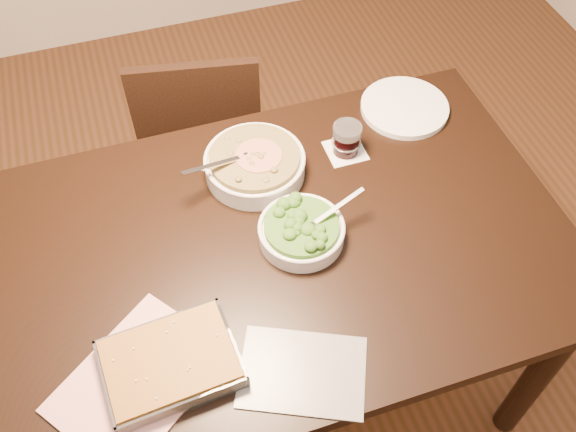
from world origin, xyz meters
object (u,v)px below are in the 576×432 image
object	(u,v)px
broccoli_bowl	(302,231)
dinner_plate	(404,107)
table	(280,265)
baking_dish	(171,364)
wine_tumbler	(347,139)
stew_bowl	(255,164)
chair_far	(202,133)

from	to	relation	value
broccoli_bowl	dinner_plate	distance (m)	0.54
table	baking_dish	world-z (taller)	baking_dish
baking_dish	broccoli_bowl	bearing A→B (deg)	28.50
table	wine_tumbler	size ratio (longest dim) A/B	16.21
stew_bowl	wine_tumbler	size ratio (longest dim) A/B	3.29
broccoli_bowl	chair_far	distance (m)	0.79
dinner_plate	broccoli_bowl	bearing A→B (deg)	-141.73
broccoli_bowl	stew_bowl	bearing A→B (deg)	101.06
broccoli_bowl	wine_tumbler	xyz separation A→B (m)	(0.21, 0.23, 0.02)
stew_bowl	chair_far	bearing A→B (deg)	97.08
table	baking_dish	size ratio (longest dim) A/B	4.86
table	broccoli_bowl	bearing A→B (deg)	-2.83
chair_far	wine_tumbler	bearing A→B (deg)	133.54
baking_dish	chair_far	size ratio (longest dim) A/B	0.35
dinner_plate	wine_tumbler	bearing A→B (deg)	-155.54
table	dinner_plate	distance (m)	0.59
stew_bowl	wine_tumbler	distance (m)	0.25
chair_far	broccoli_bowl	bearing A→B (deg)	109.00
wine_tumbler	dinner_plate	size ratio (longest dim) A/B	0.35
stew_bowl	broccoli_bowl	xyz separation A→B (m)	(0.05, -0.24, -0.01)
broccoli_bowl	chair_far	xyz separation A→B (m)	(-0.11, 0.72, -0.32)
wine_tumbler	chair_far	distance (m)	0.66
table	stew_bowl	world-z (taller)	stew_bowl
baking_dish	dinner_plate	bearing A→B (deg)	31.59
wine_tumbler	chair_far	bearing A→B (deg)	122.93
table	stew_bowl	bearing A→B (deg)	88.01
broccoli_bowl	baking_dish	world-z (taller)	broccoli_bowl
wine_tumbler	baking_dish	bearing A→B (deg)	-140.57
wine_tumbler	stew_bowl	bearing A→B (deg)	179.88
baking_dish	chair_far	xyz separation A→B (m)	(0.26, 0.95, -0.31)
table	wine_tumbler	distance (m)	0.38
baking_dish	dinner_plate	size ratio (longest dim) A/B	1.16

